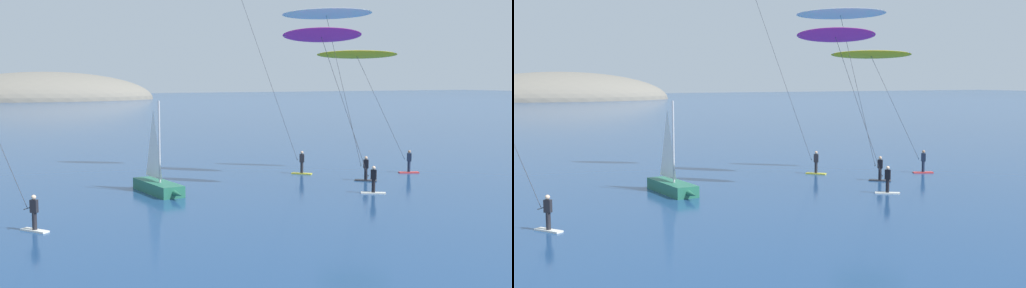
# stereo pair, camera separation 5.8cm
# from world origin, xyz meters

# --- Properties ---
(sailboat_near) EXTENTS (1.76, 5.94, 5.70)m
(sailboat_near) POSITION_xyz_m (2.34, 33.93, 0.64)
(sailboat_near) COLOR #23664C
(sailboat_near) RESTS_ON ground
(kitesurfer_magenta) EXTENTS (5.07, 5.56, 10.22)m
(kitesurfer_magenta) POSITION_xyz_m (11.91, 30.24, 8.98)
(kitesurfer_magenta) COLOR silver
(kitesurfer_magenta) RESTS_ON ground
(kitesurfer_yellow) EXTENTS (6.42, 5.50, 9.21)m
(kitesurfer_yellow) POSITION_xyz_m (18.99, 35.96, 8.13)
(kitesurfer_yellow) COLOR red
(kitesurfer_yellow) RESTS_ON ground
(kitesurfer_white) EXTENTS (5.42, 5.60, 11.87)m
(kitesurfer_white) POSITION_xyz_m (14.69, 34.00, 10.79)
(kitesurfer_white) COLOR #2D2D33
(kitesurfer_white) RESTS_ON ground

